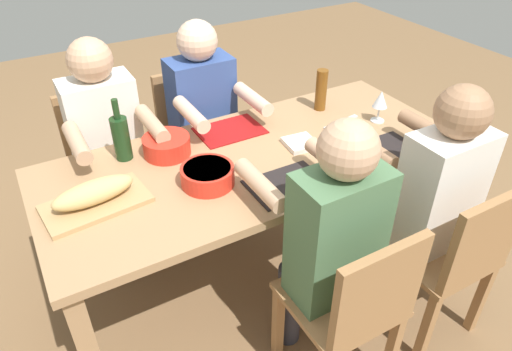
% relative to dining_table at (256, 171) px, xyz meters
% --- Properties ---
extents(ground_plane, '(8.00, 8.00, 0.00)m').
position_rel_dining_table_xyz_m(ground_plane, '(0.00, 0.00, -0.66)').
color(ground_plane, brown).
extents(dining_table, '(1.94, 0.84, 0.74)m').
position_rel_dining_table_xyz_m(dining_table, '(0.00, 0.00, 0.00)').
color(dining_table, '#A87F56').
rests_on(dining_table, ground_plane).
extents(chair_near_center, '(0.40, 0.40, 0.85)m').
position_rel_dining_table_xyz_m(chair_near_center, '(0.00, -0.74, -0.17)').
color(chair_near_center, '#9E7044').
rests_on(chair_near_center, ground_plane).
extents(diner_near_center, '(0.41, 0.53, 1.20)m').
position_rel_dining_table_xyz_m(diner_near_center, '(0.00, -0.56, 0.04)').
color(diner_near_center, '#2D2D38').
rests_on(diner_near_center, ground_plane).
extents(chair_far_left, '(0.40, 0.40, 0.85)m').
position_rel_dining_table_xyz_m(chair_far_left, '(-0.53, 0.74, -0.17)').
color(chair_far_left, '#9E7044').
rests_on(chair_far_left, ground_plane).
extents(diner_far_left, '(0.41, 0.53, 1.20)m').
position_rel_dining_table_xyz_m(diner_far_left, '(-0.53, 0.56, 0.04)').
color(diner_far_left, '#2D2D38').
rests_on(diner_far_left, ground_plane).
extents(chair_near_right, '(0.40, 0.40, 0.85)m').
position_rel_dining_table_xyz_m(chair_near_right, '(0.53, -0.74, -0.17)').
color(chair_near_right, '#9E7044').
rests_on(chair_near_right, ground_plane).
extents(diner_near_right, '(0.41, 0.53, 1.20)m').
position_rel_dining_table_xyz_m(diner_near_right, '(0.53, -0.56, 0.04)').
color(diner_near_right, '#2D2D38').
rests_on(diner_near_right, ground_plane).
extents(chair_far_center, '(0.40, 0.40, 0.85)m').
position_rel_dining_table_xyz_m(chair_far_center, '(0.00, 0.74, -0.17)').
color(chair_far_center, '#9E7044').
rests_on(chair_far_center, ground_plane).
extents(diner_far_center, '(0.41, 0.53, 1.20)m').
position_rel_dining_table_xyz_m(diner_far_center, '(-0.00, 0.56, 0.04)').
color(diner_far_center, '#2D2D38').
rests_on(diner_far_center, ground_plane).
extents(serving_bowl_pasta, '(0.21, 0.21, 0.09)m').
position_rel_dining_table_xyz_m(serving_bowl_pasta, '(-0.34, 0.21, 0.13)').
color(serving_bowl_pasta, red).
rests_on(serving_bowl_pasta, dining_table).
extents(serving_bowl_greens, '(0.22, 0.22, 0.08)m').
position_rel_dining_table_xyz_m(serving_bowl_greens, '(-0.28, -0.09, 0.13)').
color(serving_bowl_greens, red).
rests_on(serving_bowl_greens, dining_table).
extents(cutting_board, '(0.42, 0.26, 0.02)m').
position_rel_dining_table_xyz_m(cutting_board, '(-0.73, -0.01, 0.09)').
color(cutting_board, tan).
rests_on(cutting_board, dining_table).
extents(bread_loaf, '(0.33, 0.14, 0.09)m').
position_rel_dining_table_xyz_m(bread_loaf, '(-0.73, -0.01, 0.15)').
color(bread_loaf, tan).
rests_on(bread_loaf, cutting_board).
extents(wine_bottle, '(0.08, 0.08, 0.29)m').
position_rel_dining_table_xyz_m(wine_bottle, '(-0.53, 0.28, 0.19)').
color(wine_bottle, '#193819').
rests_on(wine_bottle, dining_table).
extents(beer_bottle, '(0.06, 0.06, 0.22)m').
position_rel_dining_table_xyz_m(beer_bottle, '(0.53, 0.24, 0.19)').
color(beer_bottle, brown).
rests_on(beer_bottle, dining_table).
extents(wine_glass, '(0.08, 0.08, 0.17)m').
position_rel_dining_table_xyz_m(wine_glass, '(0.71, -0.02, 0.20)').
color(wine_glass, silver).
rests_on(wine_glass, dining_table).
extents(placemat_near_center, '(0.32, 0.23, 0.01)m').
position_rel_dining_table_xyz_m(placemat_near_center, '(0.00, -0.26, 0.09)').
color(placemat_near_center, black).
rests_on(placemat_near_center, dining_table).
extents(placemat_near_right, '(0.32, 0.23, 0.01)m').
position_rel_dining_table_xyz_m(placemat_near_right, '(0.53, -0.26, 0.09)').
color(placemat_near_right, black).
rests_on(placemat_near_right, dining_table).
extents(placemat_far_center, '(0.32, 0.23, 0.01)m').
position_rel_dining_table_xyz_m(placemat_far_center, '(0.00, 0.26, 0.09)').
color(placemat_far_center, maroon).
rests_on(placemat_far_center, dining_table).
extents(carving_knife, '(0.23, 0.06, 0.01)m').
position_rel_dining_table_xyz_m(carving_knife, '(0.53, 0.06, 0.09)').
color(carving_knife, silver).
rests_on(carving_knife, dining_table).
extents(napkin_stack, '(0.15, 0.15, 0.02)m').
position_rel_dining_table_xyz_m(napkin_stack, '(0.23, -0.03, 0.10)').
color(napkin_stack, white).
rests_on(napkin_stack, dining_table).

